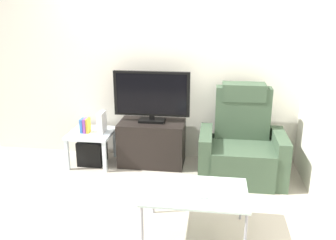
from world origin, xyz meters
TOP-DOWN VIEW (x-y plane):
  - ground_plane at (0.00, 0.00)m, footprint 6.40×6.40m
  - wall_back at (0.00, 1.13)m, footprint 6.40×0.06m
  - wall_side at (1.88, 0.00)m, footprint 0.06×4.48m
  - tv_stand at (0.03, 0.83)m, footprint 0.82×0.47m
  - television at (0.03, 0.85)m, footprint 0.94×0.20m
  - recliner_armchair at (1.14, 0.62)m, footprint 0.98×0.78m
  - side_table at (-0.74, 0.74)m, footprint 0.54×0.54m
  - subwoofer_box at (-0.74, 0.74)m, footprint 0.31×0.31m
  - book_leftmost at (-0.84, 0.72)m, footprint 0.03×0.12m
  - book_middle at (-0.80, 0.72)m, footprint 0.03×0.13m
  - book_rightmost at (-0.76, 0.72)m, footprint 0.03×0.11m
  - game_console at (-0.59, 0.75)m, footprint 0.07×0.20m
  - coffee_table at (0.66, -0.60)m, footprint 0.90×0.60m
  - cell_phone at (0.74, -0.65)m, footprint 0.09×0.16m

SIDE VIEW (x-z plane):
  - ground_plane at x=0.00m, z-range 0.00..0.00m
  - subwoofer_box at x=-0.74m, z-range 0.00..0.31m
  - tv_stand at x=0.03m, z-range 0.00..0.56m
  - side_table at x=-0.74m, z-range 0.15..0.57m
  - recliner_armchair at x=1.14m, z-range -0.17..0.91m
  - coffee_table at x=0.66m, z-range 0.18..0.60m
  - cell_phone at x=0.74m, z-range 0.41..0.42m
  - book_leftmost at x=-0.84m, z-range 0.42..0.60m
  - book_middle at x=-0.80m, z-range 0.42..0.60m
  - book_rightmost at x=-0.76m, z-range 0.42..0.61m
  - game_console at x=-0.59m, z-range 0.42..0.69m
  - television at x=0.03m, z-range 0.58..1.21m
  - wall_back at x=0.00m, z-range 0.00..2.60m
  - wall_side at x=1.88m, z-range 0.00..2.60m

